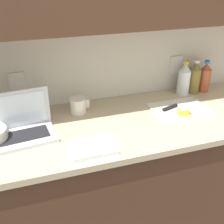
{
  "coord_description": "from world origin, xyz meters",
  "views": [
    {
      "loc": [
        -0.73,
        -1.29,
        1.73
      ],
      "look_at": [
        -0.32,
        -0.01,
        1.01
      ],
      "focal_mm": 45.0,
      "sensor_mm": 36.0,
      "label": 1
    }
  ],
  "objects_px": {
    "bottle_water_clear": "(184,79)",
    "measuring_cup": "(78,105)",
    "knife": "(175,106)",
    "bottle_oil_tall": "(195,78)",
    "lemon_half_cut": "(183,111)",
    "bottle_green_soda": "(205,77)",
    "cutting_board": "(180,110)",
    "laptop": "(16,127)"
  },
  "relations": [
    {
      "from": "bottle_green_soda",
      "to": "measuring_cup",
      "type": "relative_size",
      "value": 1.85
    },
    {
      "from": "laptop",
      "to": "bottle_water_clear",
      "type": "bearing_deg",
      "value": 4.38
    },
    {
      "from": "lemon_half_cut",
      "to": "measuring_cup",
      "type": "bearing_deg",
      "value": 159.32
    },
    {
      "from": "cutting_board",
      "to": "bottle_green_soda",
      "type": "bearing_deg",
      "value": 35.7
    },
    {
      "from": "knife",
      "to": "bottle_green_soda",
      "type": "relative_size",
      "value": 1.35
    },
    {
      "from": "bottle_water_clear",
      "to": "lemon_half_cut",
      "type": "bearing_deg",
      "value": -119.22
    },
    {
      "from": "cutting_board",
      "to": "measuring_cup",
      "type": "relative_size",
      "value": 2.85
    },
    {
      "from": "cutting_board",
      "to": "bottle_water_clear",
      "type": "bearing_deg",
      "value": 57.4
    },
    {
      "from": "lemon_half_cut",
      "to": "bottle_green_soda",
      "type": "bearing_deg",
      "value": 40.74
    },
    {
      "from": "bottle_water_clear",
      "to": "measuring_cup",
      "type": "height_order",
      "value": "bottle_water_clear"
    },
    {
      "from": "laptop",
      "to": "lemon_half_cut",
      "type": "xyz_separation_m",
      "value": [
        0.93,
        -0.06,
        -0.03
      ]
    },
    {
      "from": "bottle_oil_tall",
      "to": "bottle_water_clear",
      "type": "distance_m",
      "value": 0.08
    },
    {
      "from": "knife",
      "to": "bottle_oil_tall",
      "type": "bearing_deg",
      "value": 19.25
    },
    {
      "from": "lemon_half_cut",
      "to": "bottle_water_clear",
      "type": "distance_m",
      "value": 0.32
    },
    {
      "from": "bottle_water_clear",
      "to": "measuring_cup",
      "type": "bearing_deg",
      "value": -176.0
    },
    {
      "from": "laptop",
      "to": "bottle_green_soda",
      "type": "distance_m",
      "value": 1.27
    },
    {
      "from": "bottle_green_soda",
      "to": "bottle_oil_tall",
      "type": "bearing_deg",
      "value": -180.0
    },
    {
      "from": "knife",
      "to": "cutting_board",
      "type": "bearing_deg",
      "value": -83.23
    },
    {
      "from": "knife",
      "to": "bottle_oil_tall",
      "type": "distance_m",
      "value": 0.31
    },
    {
      "from": "laptop",
      "to": "knife",
      "type": "bearing_deg",
      "value": -4.67
    },
    {
      "from": "cutting_board",
      "to": "bottle_water_clear",
      "type": "relative_size",
      "value": 1.47
    },
    {
      "from": "cutting_board",
      "to": "measuring_cup",
      "type": "distance_m",
      "value": 0.62
    },
    {
      "from": "bottle_green_soda",
      "to": "lemon_half_cut",
      "type": "bearing_deg",
      "value": -139.26
    },
    {
      "from": "measuring_cup",
      "to": "bottle_oil_tall",
      "type": "bearing_deg",
      "value": 3.59
    },
    {
      "from": "cutting_board",
      "to": "lemon_half_cut",
      "type": "relative_size",
      "value": 4.51
    },
    {
      "from": "bottle_water_clear",
      "to": "bottle_oil_tall",
      "type": "bearing_deg",
      "value": 0.0
    },
    {
      "from": "bottle_water_clear",
      "to": "measuring_cup",
      "type": "xyz_separation_m",
      "value": [
        -0.73,
        -0.05,
        -0.06
      ]
    },
    {
      "from": "laptop",
      "to": "measuring_cup",
      "type": "bearing_deg",
      "value": 17.66
    },
    {
      "from": "cutting_board",
      "to": "bottle_oil_tall",
      "type": "distance_m",
      "value": 0.33
    },
    {
      "from": "knife",
      "to": "bottle_green_soda",
      "type": "bearing_deg",
      "value": 11.61
    },
    {
      "from": "cutting_board",
      "to": "bottle_water_clear",
      "type": "height_order",
      "value": "bottle_water_clear"
    },
    {
      "from": "laptop",
      "to": "bottle_green_soda",
      "type": "height_order",
      "value": "laptop"
    },
    {
      "from": "bottle_green_soda",
      "to": "knife",
      "type": "bearing_deg",
      "value": -150.66
    },
    {
      "from": "lemon_half_cut",
      "to": "bottle_water_clear",
      "type": "bearing_deg",
      "value": 60.78
    },
    {
      "from": "cutting_board",
      "to": "lemon_half_cut",
      "type": "distance_m",
      "value": 0.06
    },
    {
      "from": "laptop",
      "to": "bottle_oil_tall",
      "type": "xyz_separation_m",
      "value": [
        1.17,
        0.21,
        0.05
      ]
    },
    {
      "from": "cutting_board",
      "to": "bottle_green_soda",
      "type": "distance_m",
      "value": 0.38
    },
    {
      "from": "bottle_green_soda",
      "to": "measuring_cup",
      "type": "distance_m",
      "value": 0.9
    },
    {
      "from": "bottle_green_soda",
      "to": "measuring_cup",
      "type": "bearing_deg",
      "value": -176.73
    },
    {
      "from": "laptop",
      "to": "bottle_water_clear",
      "type": "height_order",
      "value": "bottle_water_clear"
    },
    {
      "from": "laptop",
      "to": "cutting_board",
      "type": "xyz_separation_m",
      "value": [
        0.95,
        -0.01,
        -0.05
      ]
    },
    {
      "from": "laptop",
      "to": "bottle_oil_tall",
      "type": "distance_m",
      "value": 1.19
    }
  ]
}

